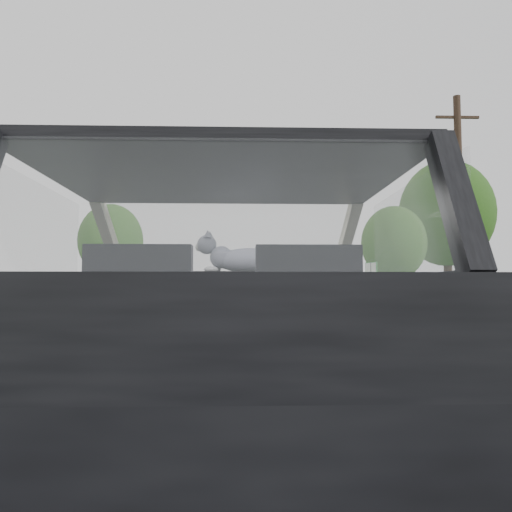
{
  "coord_description": "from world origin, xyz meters",
  "views": [
    {
      "loc": [
        0.08,
        -2.75,
        0.87
      ],
      "look_at": [
        0.18,
        0.53,
        1.11
      ],
      "focal_mm": 35.0,
      "sensor_mm": 36.0,
      "label": 1
    }
  ],
  "objects": [
    {
      "name": "utility_pole",
      "position": [
        8.54,
        16.03,
        4.26
      ],
      "size": [
        0.28,
        0.28,
        8.53
      ],
      "primitive_type": "cylinder",
      "rotation": [
        0.0,
        0.0,
        -0.02
      ],
      "color": "#392920",
      "rests_on": "ground"
    },
    {
      "name": "driver_seat",
      "position": [
        -0.4,
        -0.29,
        0.88
      ],
      "size": [
        0.5,
        0.72,
        0.42
      ],
      "primitive_type": "cube",
      "color": "#24242A",
      "rests_on": "subject_car"
    },
    {
      "name": "subject_car",
      "position": [
        0.0,
        0.0,
        0.72
      ],
      "size": [
        1.8,
        4.0,
        1.45
      ],
      "primitive_type": "cube",
      "color": "black",
      "rests_on": "ground"
    },
    {
      "name": "other_car",
      "position": [
        -0.52,
        25.57,
        0.8
      ],
      "size": [
        2.38,
        5.01,
        1.6
      ],
      "primitive_type": "imported",
      "rotation": [
        0.0,
        0.0,
        -0.1
      ],
      "color": "#B4B9C0",
      "rests_on": "ground"
    },
    {
      "name": "highway_sign",
      "position": [
        7.21,
        24.23,
        1.24
      ],
      "size": [
        0.49,
        0.95,
        2.48
      ],
      "primitive_type": "cube",
      "rotation": [
        0.0,
        0.0,
        0.41
      ],
      "color": "#166F20",
      "rests_on": "ground"
    },
    {
      "name": "tree_3",
      "position": [
        14.38,
        31.15,
        4.86
      ],
      "size": [
        7.57,
        7.57,
        9.72
      ],
      "primitive_type": null,
      "rotation": [
        0.0,
        0.0,
        -0.2
      ],
      "color": "#254D17",
      "rests_on": "ground"
    },
    {
      "name": "ground",
      "position": [
        0.0,
        0.0,
        0.0
      ],
      "size": [
        140.0,
        140.0,
        0.0
      ],
      "primitive_type": "plane",
      "color": "#2B2C33",
      "rests_on": "ground"
    },
    {
      "name": "steering_wheel",
      "position": [
        -0.4,
        0.33,
        0.92
      ],
      "size": [
        0.36,
        0.36,
        0.04
      ],
      "primitive_type": "torus",
      "color": "black",
      "rests_on": "dashboard"
    },
    {
      "name": "cat",
      "position": [
        0.13,
        0.65,
        1.1
      ],
      "size": [
        0.68,
        0.31,
        0.29
      ],
      "primitive_type": "ellipsoid",
      "rotation": [
        0.0,
        0.0,
        -0.17
      ],
      "color": "gray",
      "rests_on": "dashboard"
    },
    {
      "name": "guardrail",
      "position": [
        4.3,
        10.0,
        0.58
      ],
      "size": [
        0.05,
        90.0,
        0.32
      ],
      "primitive_type": "cube",
      "color": "#9EA4AC",
      "rests_on": "ground"
    },
    {
      "name": "dashboard",
      "position": [
        0.0,
        0.62,
        0.85
      ],
      "size": [
        1.58,
        0.45,
        0.3
      ],
      "primitive_type": "cube",
      "color": "black",
      "rests_on": "subject_car"
    },
    {
      "name": "tree_2",
      "position": [
        9.19,
        26.48,
        2.9
      ],
      "size": [
        5.04,
        5.04,
        5.8
      ],
      "primitive_type": null,
      "rotation": [
        0.0,
        0.0,
        -0.41
      ],
      "color": "#254D17",
      "rests_on": "ground"
    },
    {
      "name": "tree_6",
      "position": [
        -9.41,
        33.75,
        3.53
      ],
      "size": [
        4.79,
        4.79,
        7.06
      ],
      "primitive_type": null,
      "rotation": [
        0.0,
        0.0,
        -0.03
      ],
      "color": "#254D17",
      "rests_on": "ground"
    },
    {
      "name": "passenger_seat",
      "position": [
        0.4,
        -0.29,
        0.88
      ],
      "size": [
        0.5,
        0.72,
        0.42
      ],
      "primitive_type": "cube",
      "color": "#24242A",
      "rests_on": "subject_car"
    }
  ]
}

